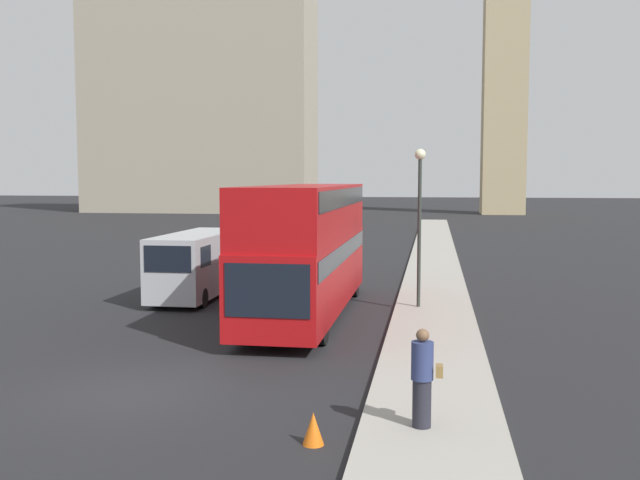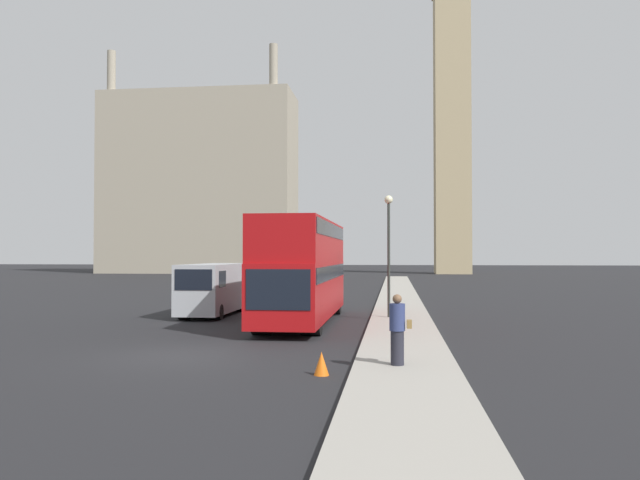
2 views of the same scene
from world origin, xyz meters
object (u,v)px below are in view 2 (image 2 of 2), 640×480
at_px(red_double_decker_bus, 303,266).
at_px(white_van, 213,288).
at_px(pedestrian, 398,330).
at_px(clock_tower, 452,64).
at_px(street_lamp, 389,236).

bearing_deg(red_double_decker_bus, white_van, 149.59).
xyz_separation_m(white_van, pedestrian, (8.46, -12.95, -0.28)).
relative_size(red_double_decker_bus, pedestrian, 6.54).
height_order(clock_tower, red_double_decker_bus, clock_tower).
relative_size(white_van, street_lamp, 1.15).
xyz_separation_m(red_double_decker_bus, pedestrian, (3.83, -10.23, -1.34)).
relative_size(red_double_decker_bus, street_lamp, 2.15).
bearing_deg(pedestrian, street_lamp, 91.55).
bearing_deg(street_lamp, red_double_decker_bus, -158.77).
distance_m(clock_tower, street_lamp, 71.91).
distance_m(white_van, street_lamp, 8.59).
height_order(clock_tower, pedestrian, clock_tower).
distance_m(red_double_decker_bus, street_lamp, 3.98).
bearing_deg(street_lamp, pedestrian, -88.45).
xyz_separation_m(red_double_decker_bus, street_lamp, (3.51, 1.36, 1.28)).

